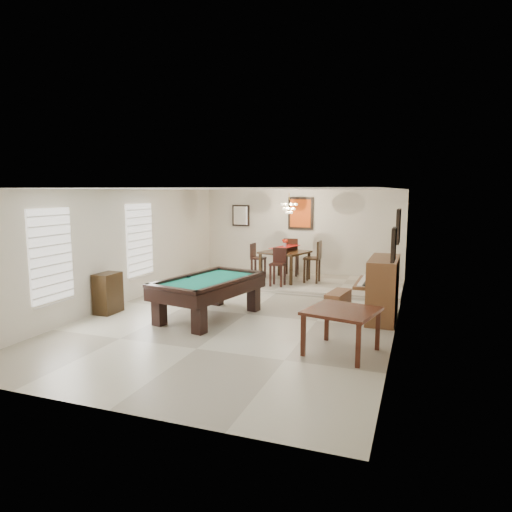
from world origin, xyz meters
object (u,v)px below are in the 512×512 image
Objects in this scene: square_table at (341,331)px; piano_bench at (338,303)px; dining_table at (285,264)px; flower_vase at (285,243)px; dining_chair_west at (258,261)px; dining_chair_east at (312,262)px; pool_table at (209,299)px; upright_piano at (376,288)px; chandelier at (289,204)px; apothecary_chest at (108,293)px; dining_chair_south at (278,267)px; dining_chair_north at (292,257)px.

square_table is 2.35m from piano_bench.
flower_vase reaches higher than dining_table.
dining_table is at bearing -91.76° from dining_chair_west.
flower_vase is (-2.35, 4.83, 0.79)m from square_table.
pool_table is at bearing -19.54° from dining_chair_east.
chandelier is (-2.56, 2.59, 1.58)m from upright_piano.
square_table is at bearing -9.62° from pool_table.
apothecary_chest is (-2.16, -0.40, 0.04)m from pool_table.
dining_chair_south is at bearing 50.72° from apothecary_chest.
upright_piano is 1.53× the size of dining_chair_south.
dining_table is at bearing 177.65° from chandelier.
square_table is at bearing -64.99° from chandelier.
dining_chair_south reaches higher than square_table.
dining_table is 1.86× the size of chandelier.
dining_chair_west is 1.55m from dining_chair_east.
piano_bench is 1.00× the size of apothecary_chest.
dining_chair_east is at bearing -91.30° from dining_chair_west.
upright_piano is at bearing 82.05° from square_table.
pool_table is 2.40× the size of dining_chair_south.
piano_bench is 3.82m from dining_chair_north.
pool_table is 3.91× the size of chandelier.
pool_table is 2.75× the size of apothecary_chest.
upright_piano is at bearing 31.01° from pool_table.
chandelier is (2.78, 4.10, 1.77)m from apothecary_chest.
dining_chair_south is (-2.32, 4.04, 0.25)m from square_table.
dining_chair_south is 1.63× the size of chandelier.
apothecary_chest is 4.95m from flower_vase.
dining_chair_north is (-0.06, 1.54, 0.06)m from dining_chair_south.
dining_chair_east reaches higher than square_table.
dining_chair_north is at bearing 93.55° from dining_chair_south.
upright_piano is at bearing 35.94° from dining_chair_east.
square_table is at bearing -64.01° from dining_table.
dining_chair_west is 1.82m from chandelier.
dining_table is 0.79m from dining_chair_south.
chandelier is at bearing 55.86° from apothecary_chest.
dining_table is at bearing -91.65° from dining_chair_east.
dining_chair_west is at bearing 105.91° from pool_table.
dining_chair_north is 1.10m from dining_chair_east.
dining_chair_east is at bearing 49.90° from apothecary_chest.
square_table is 1.71× the size of chandelier.
dining_chair_south is 1.00× the size of dining_chair_west.
flower_vase reaches higher than dining_chair_west.
dining_chair_south reaches higher than apothecary_chest.
dining_chair_west reaches higher than pool_table.
flower_vase is 0.90m from dining_chair_east.
dining_chair_south is at bearing -94.85° from chandelier.
square_table is 4.67m from dining_chair_south.
upright_piano reaches higher than dining_chair_north.
upright_piano is 1.75× the size of apothecary_chest.
pool_table is 3.08m from square_table.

